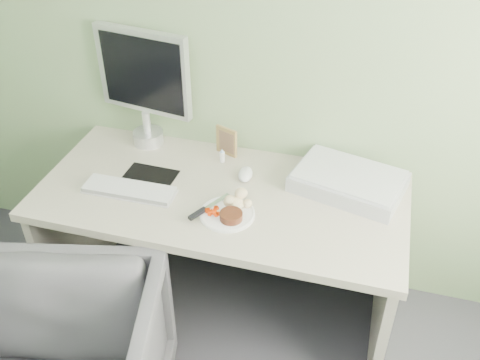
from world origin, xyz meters
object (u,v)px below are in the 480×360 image
(plate, at_px, (227,214))
(monitor, at_px, (144,82))
(desk, at_px, (221,224))
(scanner, at_px, (348,182))

(plate, relative_size, monitor, 0.40)
(desk, relative_size, scanner, 3.48)
(desk, relative_size, plate, 6.99)
(plate, height_order, scanner, scanner)
(monitor, bearing_deg, desk, -24.86)
(scanner, height_order, monitor, monitor)
(scanner, relative_size, monitor, 0.81)
(plate, bearing_deg, scanner, 34.83)
(scanner, bearing_deg, monitor, -173.75)
(desk, height_order, scanner, scanner)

